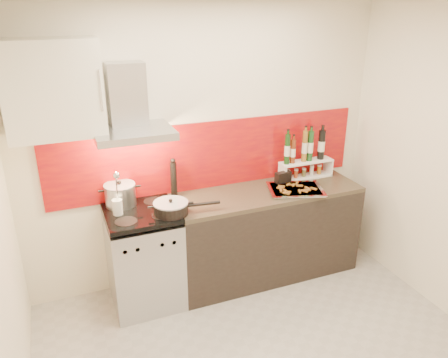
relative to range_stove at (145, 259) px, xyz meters
name	(u,v)px	position (x,y,z in m)	size (l,w,h in m)	color
back_wall	(206,147)	(0.70, 0.30, 0.86)	(3.40, 0.02, 2.60)	silver
backsplash	(211,155)	(0.75, 0.29, 0.78)	(3.00, 0.02, 0.64)	maroon
range_stove	(145,259)	(0.00, 0.00, 0.00)	(0.60, 0.60, 0.91)	#B7B7BA
counter	(266,233)	(1.20, 0.00, 0.01)	(1.80, 0.60, 0.90)	black
range_hood	(130,110)	(0.00, 0.14, 1.30)	(0.62, 0.50, 0.61)	#B7B7BA
upper_cabinet	(53,89)	(-0.55, 0.13, 1.51)	(0.70, 0.35, 0.72)	white
stock_pot	(120,195)	(-0.13, 0.18, 0.57)	(0.27, 0.27, 0.23)	#B7B7BA
saute_pan	(172,208)	(0.23, -0.14, 0.52)	(0.56, 0.29, 0.13)	black
utensil_jar	(117,202)	(-0.19, 0.00, 0.58)	(0.08, 0.13, 0.41)	silver
pepper_mill	(174,179)	(0.35, 0.19, 0.64)	(0.06, 0.06, 0.37)	black
step_shelf	(306,157)	(1.70, 0.16, 0.67)	(0.55, 0.15, 0.49)	white
caddy_box	(283,179)	(1.41, 0.08, 0.52)	(0.16, 0.07, 0.14)	black
baking_tray	(295,189)	(1.44, -0.10, 0.47)	(0.59, 0.52, 0.03)	silver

